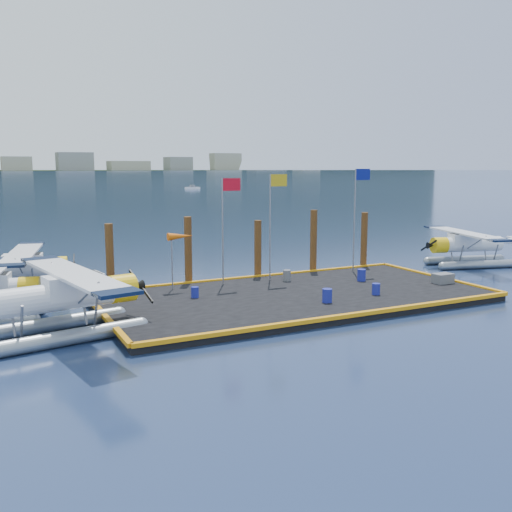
{
  "coord_description": "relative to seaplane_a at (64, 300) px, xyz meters",
  "views": [
    {
      "loc": [
        -14.87,
        -25.56,
        7.08
      ],
      "look_at": [
        -1.3,
        2.0,
        2.21
      ],
      "focal_mm": 40.0,
      "sensor_mm": 36.0,
      "label": 1
    }
  ],
  "objects": [
    {
      "name": "piling_3",
      "position": [
        16.33,
        6.8,
        0.58
      ],
      "size": [
        0.44,
        0.44,
        4.3
      ],
      "primitive_type": "cylinder",
      "color": "#462914",
      "rests_on": "ground"
    },
    {
      "name": "piling_1",
      "position": [
        7.83,
        6.8,
        0.53
      ],
      "size": [
        0.44,
        0.44,
        4.2
      ],
      "primitive_type": "cylinder",
      "color": "#462914",
      "rests_on": "ground"
    },
    {
      "name": "flagpole_red",
      "position": [
        9.54,
        5.2,
        2.83
      ],
      "size": [
        1.14,
        0.08,
        6.0
      ],
      "color": "gray",
      "rests_on": "dock"
    },
    {
      "name": "drum_5",
      "position": [
        13.07,
        4.46,
        -0.84
      ],
      "size": [
        0.46,
        0.46,
        0.65
      ],
      "primitive_type": "cylinder",
      "color": "#5C5C61",
      "rests_on": "dock"
    },
    {
      "name": "piling_0",
      "position": [
        3.33,
        6.8,
        0.43
      ],
      "size": [
        0.44,
        0.44,
        4.0
      ],
      "primitive_type": "cylinder",
      "color": "#462914",
      "rests_on": "ground"
    },
    {
      "name": "crate",
      "position": [
        20.83,
        -0.04,
        -0.89
      ],
      "size": [
        1.12,
        0.74,
        0.56
      ],
      "primitive_type": "cube",
      "color": "#5C5C61",
      "rests_on": "dock"
    },
    {
      "name": "windsock",
      "position": [
        6.81,
        5.2,
        1.66
      ],
      "size": [
        1.4,
        0.44,
        3.12
      ],
      "color": "gray",
      "rests_on": "dock"
    },
    {
      "name": "seaplane_d",
      "position": [
        28.22,
        5.08,
        -0.15
      ],
      "size": [
        8.49,
        9.17,
        3.26
      ],
      "rotation": [
        0.0,
        0.0,
        1.32
      ],
      "color": "gray",
      "rests_on": "ground"
    },
    {
      "name": "seaplane_a",
      "position": [
        0.0,
        0.0,
        0.0
      ],
      "size": [
        9.33,
        10.19,
        3.6
      ],
      "rotation": [
        0.0,
        0.0,
        -1.39
      ],
      "color": "gray",
      "rests_on": "ground"
    },
    {
      "name": "dock",
      "position": [
        11.83,
        1.4,
        -1.37
      ],
      "size": [
        20.0,
        10.0,
        0.4
      ],
      "primitive_type": "cube",
      "color": "black",
      "rests_on": "ground"
    },
    {
      "name": "drum_3",
      "position": [
        12.26,
        -1.05,
        -0.83
      ],
      "size": [
        0.48,
        0.48,
        0.68
      ],
      "primitive_type": "cylinder",
      "color": "navy",
      "rests_on": "dock"
    },
    {
      "name": "ground",
      "position": [
        11.83,
        1.4,
        -1.57
      ],
      "size": [
        4000.0,
        4000.0,
        0.0
      ],
      "primitive_type": "plane",
      "color": "#19294B",
      "rests_on": "ground"
    },
    {
      "name": "piling_4",
      "position": [
        20.33,
        6.8,
        0.43
      ],
      "size": [
        0.44,
        0.44,
        4.0
      ],
      "primitive_type": "cylinder",
      "color": "#462914",
      "rests_on": "ground"
    },
    {
      "name": "far_backdrop",
      "position": [
        251.74,
        1738.92,
        7.88
      ],
      "size": [
        3050.0,
        2050.0,
        810.0
      ],
      "color": "black",
      "rests_on": "ground"
    },
    {
      "name": "piling_2",
      "position": [
        12.33,
        6.8,
        0.33
      ],
      "size": [
        0.44,
        0.44,
        3.8
      ],
      "primitive_type": "cylinder",
      "color": "#462914",
      "rests_on": "ground"
    },
    {
      "name": "drum_0",
      "position": [
        6.75,
        2.82,
        -0.89
      ],
      "size": [
        0.39,
        0.39,
        0.56
      ],
      "primitive_type": "cylinder",
      "color": "navy",
      "rests_on": "dock"
    },
    {
      "name": "drum_1",
      "position": [
        15.51,
        -0.74,
        -0.87
      ],
      "size": [
        0.42,
        0.42,
        0.6
      ],
      "primitive_type": "cylinder",
      "color": "navy",
      "rests_on": "dock"
    },
    {
      "name": "flagpole_yellow",
      "position": [
        12.53,
        5.2,
        2.94
      ],
      "size": [
        1.14,
        0.08,
        6.2
      ],
      "color": "gray",
      "rests_on": "dock"
    },
    {
      "name": "seaplane_c",
      "position": [
        -1.27,
        9.35,
        -0.19
      ],
      "size": [
        8.22,
        8.94,
        3.17
      ],
      "rotation": [
        0.0,
        0.0,
        -1.78
      ],
      "color": "gray",
      "rests_on": "ground"
    },
    {
      "name": "drum_2",
      "position": [
        17.01,
        2.55,
        -0.82
      ],
      "size": [
        0.49,
        0.49,
        0.69
      ],
      "primitive_type": "cylinder",
      "color": "navy",
      "rests_on": "dock"
    },
    {
      "name": "flagpole_blue",
      "position": [
        18.53,
        5.2,
        3.12
      ],
      "size": [
        1.14,
        0.08,
        6.5
      ],
      "color": "gray",
      "rests_on": "dock"
    },
    {
      "name": "dock_bumpers",
      "position": [
        11.83,
        1.4,
        -1.08
      ],
      "size": [
        20.25,
        10.25,
        0.18
      ],
      "primitive_type": null,
      "color": "orange",
      "rests_on": "dock"
    }
  ]
}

